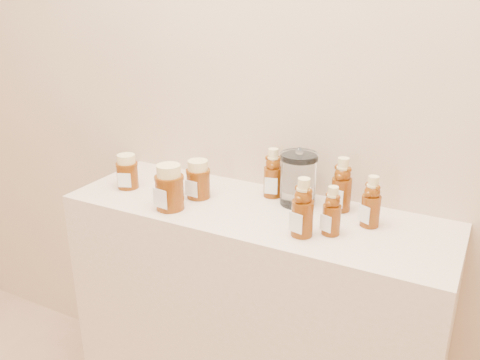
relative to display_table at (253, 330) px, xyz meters
The scene contains 11 objects.
wall_back 0.92m from the display_table, 90.00° to the left, with size 3.50×0.02×2.70m, color tan.
display_table is the anchor object (origin of this frame).
bear_bottle_back_left 0.55m from the display_table, 87.85° to the left, with size 0.06×0.06×0.18m, color #592507, non-canonical shape.
bear_bottle_back_mid 0.60m from the display_table, 26.80° to the left, with size 0.06×0.06×0.19m, color #592507, non-canonical shape.
bear_bottle_back_right 0.64m from the display_table, ahead, with size 0.06×0.06×0.17m, color #592507, non-canonical shape.
bear_bottle_front_left 0.58m from the display_table, 26.46° to the right, with size 0.06×0.06×0.19m, color #592507, non-canonical shape.
bear_bottle_front_right 0.59m from the display_table, 10.98° to the right, with size 0.05×0.05×0.16m, color #592507, non-canonical shape.
honey_jar_left 0.69m from the display_table, behind, with size 0.07×0.07×0.12m, color #592507, non-canonical shape.
honey_jar_back 0.55m from the display_table, behind, with size 0.08×0.08×0.12m, color #592507, non-canonical shape.
honey_jar_front 0.58m from the display_table, 153.64° to the right, with size 0.09×0.09×0.14m, color #592507, non-canonical shape.
glass_canister 0.56m from the display_table, 45.46° to the left, with size 0.12×0.12×0.18m, color white, non-canonical shape.
Camera 1 is at (0.62, 0.27, 1.54)m, focal length 38.00 mm.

